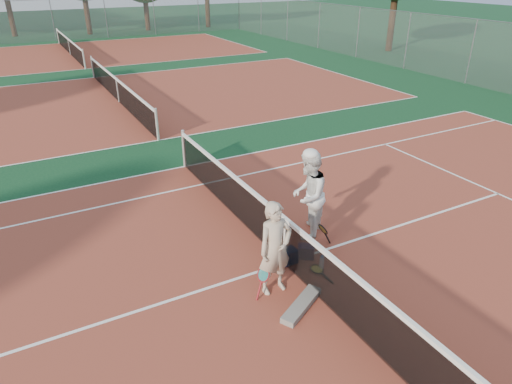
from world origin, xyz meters
TOP-DOWN VIEW (x-y plane):
  - ground at (0.00, 0.00)m, footprint 130.00×130.00m
  - court_main at (0.00, 0.00)m, footprint 23.77×10.97m
  - court_far_a at (0.00, 13.50)m, footprint 23.77×10.97m
  - court_far_b at (0.00, 27.00)m, footprint 23.77×10.97m
  - net_main at (0.00, 0.00)m, footprint 0.10×10.98m
  - net_far_a at (0.00, 13.50)m, footprint 0.10×10.98m
  - net_far_b at (0.00, 27.00)m, footprint 0.10×10.98m
  - fence_back at (0.00, 34.00)m, footprint 32.00×0.06m
  - fence_right at (16.00, 6.75)m, footprint 0.06×54.50m
  - player_a at (-0.58, -0.59)m, footprint 0.65×0.44m
  - player_b at (0.97, 0.68)m, footprint 1.18×1.16m
  - racket_red at (-0.82, -0.62)m, footprint 0.38×0.37m
  - racket_black_held at (0.99, 0.14)m, footprint 0.35×0.30m
  - racket_spare at (0.40, -0.52)m, footprint 0.32×0.62m
  - sports_bag_navy at (0.06, -0.00)m, footprint 0.37×0.26m
  - sports_bag_purple at (0.48, -0.02)m, footprint 0.40×0.37m
  - net_cover_canvas at (-0.43, -1.24)m, footprint 1.04×0.73m
  - water_bottle at (0.50, -0.53)m, footprint 0.09×0.09m

SIDE VIEW (x-z plane):
  - ground at x=0.00m, z-range 0.00..0.00m
  - court_main at x=0.00m, z-range 0.00..0.01m
  - court_far_a at x=0.00m, z-range 0.00..0.01m
  - court_far_b at x=0.00m, z-range 0.00..0.01m
  - racket_spare at x=0.40m, z-range 0.00..0.07m
  - net_cover_canvas at x=-0.43m, z-range 0.00..0.11m
  - sports_bag_purple at x=0.48m, z-range 0.00..0.27m
  - sports_bag_navy at x=0.06m, z-range 0.00..0.29m
  - water_bottle at x=0.50m, z-range 0.00..0.30m
  - racket_black_held at x=0.99m, z-range 0.00..0.54m
  - racket_red at x=-0.82m, z-range 0.00..0.55m
  - net_main at x=0.00m, z-range 0.00..1.02m
  - net_far_a at x=0.00m, z-range 0.00..1.02m
  - net_far_b at x=0.00m, z-range 0.00..1.02m
  - player_a at x=-0.58m, z-range 0.00..1.75m
  - player_b at x=0.97m, z-range 0.00..1.91m
  - fence_back at x=0.00m, z-range 0.00..3.00m
  - fence_right at x=16.00m, z-range 0.00..3.00m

